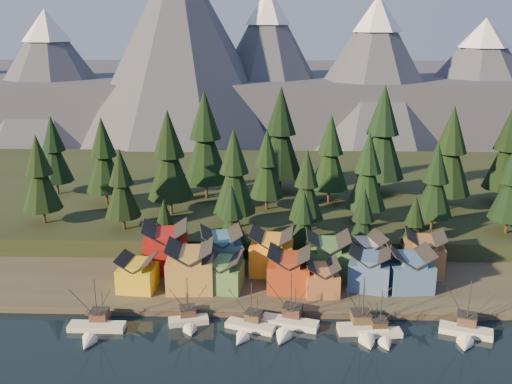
{
  "coord_description": "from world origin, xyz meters",
  "views": [
    {
      "loc": [
        -2.52,
        -87.02,
        57.11
      ],
      "look_at": [
        -5.94,
        30.0,
        21.62
      ],
      "focal_mm": 40.0,
      "sensor_mm": 36.0,
      "label": 1
    }
  ],
  "objects_px": {
    "boat_6": "(467,326)",
    "boat_2": "(248,323)",
    "boat_3": "(288,319)",
    "house_front_0": "(137,272)",
    "boat_1": "(189,315)",
    "house_front_1": "(190,265)",
    "boat_0": "(94,323)",
    "boat_4": "(364,323)",
    "house_back_1": "(221,249)",
    "house_back_0": "(166,246)",
    "boat_5": "(382,329)"
  },
  "relations": [
    {
      "from": "house_back_1",
      "to": "house_front_0",
      "type": "bearing_deg",
      "value": -160.04
    },
    {
      "from": "boat_1",
      "to": "boat_4",
      "type": "bearing_deg",
      "value": -17.39
    },
    {
      "from": "boat_1",
      "to": "house_front_1",
      "type": "distance_m",
      "value": 14.04
    },
    {
      "from": "house_front_1",
      "to": "house_back_1",
      "type": "relative_size",
      "value": 0.97
    },
    {
      "from": "house_back_0",
      "to": "house_back_1",
      "type": "relative_size",
      "value": 1.06
    },
    {
      "from": "boat_0",
      "to": "house_back_0",
      "type": "xyz_separation_m",
      "value": [
        9.12,
        25.94,
        5.21
      ]
    },
    {
      "from": "boat_6",
      "to": "boat_2",
      "type": "bearing_deg",
      "value": -161.65
    },
    {
      "from": "boat_6",
      "to": "house_back_0",
      "type": "height_order",
      "value": "house_back_0"
    },
    {
      "from": "boat_4",
      "to": "house_back_1",
      "type": "relative_size",
      "value": 1.17
    },
    {
      "from": "boat_0",
      "to": "house_front_1",
      "type": "relative_size",
      "value": 1.17
    },
    {
      "from": "boat_6",
      "to": "house_front_0",
      "type": "bearing_deg",
      "value": -173.58
    },
    {
      "from": "boat_0",
      "to": "boat_1",
      "type": "xyz_separation_m",
      "value": [
        17.5,
        3.28,
        0.11
      ]
    },
    {
      "from": "boat_0",
      "to": "house_back_0",
      "type": "bearing_deg",
      "value": 71.43
    },
    {
      "from": "house_front_1",
      "to": "boat_1",
      "type": "bearing_deg",
      "value": -86.89
    },
    {
      "from": "boat_3",
      "to": "boat_6",
      "type": "height_order",
      "value": "boat_3"
    },
    {
      "from": "boat_1",
      "to": "house_front_1",
      "type": "height_order",
      "value": "house_front_1"
    },
    {
      "from": "boat_6",
      "to": "house_back_1",
      "type": "bearing_deg",
      "value": 171.96
    },
    {
      "from": "boat_0",
      "to": "house_front_1",
      "type": "height_order",
      "value": "house_front_1"
    },
    {
      "from": "boat_1",
      "to": "house_front_1",
      "type": "xyz_separation_m",
      "value": [
        -1.35,
        13.16,
        4.71
      ]
    },
    {
      "from": "boat_4",
      "to": "boat_5",
      "type": "bearing_deg",
      "value": -22.44
    },
    {
      "from": "boat_4",
      "to": "boat_0",
      "type": "bearing_deg",
      "value": 176.49
    },
    {
      "from": "boat_1",
      "to": "house_back_1",
      "type": "bearing_deg",
      "value": 65.47
    },
    {
      "from": "boat_2",
      "to": "boat_3",
      "type": "bearing_deg",
      "value": 29.02
    },
    {
      "from": "boat_0",
      "to": "house_front_0",
      "type": "xyz_separation_m",
      "value": [
        4.86,
        15.46,
        3.49
      ]
    },
    {
      "from": "boat_1",
      "to": "boat_4",
      "type": "xyz_separation_m",
      "value": [
        33.52,
        -2.49,
        0.34
      ]
    },
    {
      "from": "boat_5",
      "to": "house_back_1",
      "type": "relative_size",
      "value": 0.95
    },
    {
      "from": "boat_6",
      "to": "house_front_1",
      "type": "height_order",
      "value": "house_front_1"
    },
    {
      "from": "boat_5",
      "to": "house_front_1",
      "type": "relative_size",
      "value": 0.98
    },
    {
      "from": "boat_2",
      "to": "boat_0",
      "type": "bearing_deg",
      "value": -157.8
    },
    {
      "from": "boat_4",
      "to": "boat_6",
      "type": "relative_size",
      "value": 1.03
    },
    {
      "from": "boat_2",
      "to": "boat_6",
      "type": "height_order",
      "value": "boat_6"
    },
    {
      "from": "boat_2",
      "to": "house_back_1",
      "type": "xyz_separation_m",
      "value": [
        -7.18,
        24.15,
        4.95
      ]
    },
    {
      "from": "boat_4",
      "to": "house_back_1",
      "type": "height_order",
      "value": "house_back_1"
    },
    {
      "from": "boat_0",
      "to": "boat_5",
      "type": "relative_size",
      "value": 1.2
    },
    {
      "from": "boat_2",
      "to": "boat_4",
      "type": "bearing_deg",
      "value": 18.44
    },
    {
      "from": "boat_2",
      "to": "house_front_0",
      "type": "distance_m",
      "value": 28.36
    },
    {
      "from": "boat_5",
      "to": "boat_0",
      "type": "bearing_deg",
      "value": 174.62
    },
    {
      "from": "boat_2",
      "to": "boat_5",
      "type": "distance_m",
      "value": 25.1
    },
    {
      "from": "boat_1",
      "to": "boat_3",
      "type": "xyz_separation_m",
      "value": [
        19.28,
        -0.76,
        0.06
      ]
    },
    {
      "from": "boat_1",
      "to": "boat_5",
      "type": "xyz_separation_m",
      "value": [
        36.7,
        -3.52,
        -0.18
      ]
    },
    {
      "from": "house_front_0",
      "to": "boat_2",
      "type": "bearing_deg",
      "value": -24.38
    },
    {
      "from": "boat_2",
      "to": "boat_6",
      "type": "xyz_separation_m",
      "value": [
        40.89,
        -0.63,
        0.43
      ]
    },
    {
      "from": "boat_5",
      "to": "house_back_0",
      "type": "bearing_deg",
      "value": 144.73
    },
    {
      "from": "boat_0",
      "to": "boat_3",
      "type": "height_order",
      "value": "boat_3"
    },
    {
      "from": "house_front_0",
      "to": "house_back_1",
      "type": "xyz_separation_m",
      "value": [
        17.1,
        9.96,
        1.33
      ]
    },
    {
      "from": "boat_1",
      "to": "house_front_0",
      "type": "distance_m",
      "value": 17.87
    },
    {
      "from": "boat_4",
      "to": "house_front_1",
      "type": "distance_m",
      "value": 38.47
    },
    {
      "from": "boat_0",
      "to": "house_back_0",
      "type": "height_order",
      "value": "house_back_0"
    },
    {
      "from": "house_front_1",
      "to": "boat_4",
      "type": "bearing_deg",
      "value": -26.92
    },
    {
      "from": "boat_2",
      "to": "house_front_1",
      "type": "relative_size",
      "value": 1.02
    }
  ]
}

